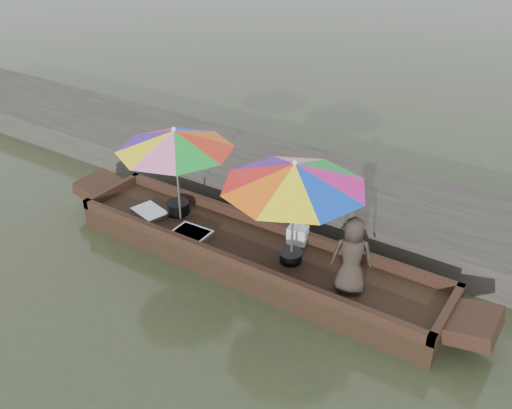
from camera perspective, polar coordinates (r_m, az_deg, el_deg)
The scene contains 11 objects.
water at distance 8.52m, azimuth -0.37°, elevation -6.13°, with size 80.00×80.00×0.00m, color #2F381F.
dock at distance 10.01m, azimuth 6.66°, elevation 1.22°, with size 22.00×2.20×0.50m, color #2D2B26.
boat_hull at distance 8.42m, azimuth -0.38°, elevation -5.17°, with size 5.79×1.20×0.35m, color black.
cooking_pot at distance 9.17m, azimuth -7.81°, elevation -0.31°, with size 0.37×0.37×0.19m, color black.
tray_crayfish at distance 8.57m, azimuth -6.42°, elevation -2.95°, with size 0.55×0.38×0.09m, color silver.
tray_scallop at distance 9.25m, azimuth -10.58°, elevation -0.75°, with size 0.55×0.38×0.06m, color silver.
charcoal_grill at distance 7.98m, azimuth 3.49°, elevation -5.26°, with size 0.31×0.31×0.15m, color black.
supply_bag at distance 8.36m, azimuth 4.19°, elevation -3.05°, with size 0.28×0.22×0.26m, color silver.
vendor at distance 7.27m, azimuth 9.57°, elevation -5.09°, with size 0.53×0.35×1.08m, color #2B231D.
umbrella_bow at distance 8.66m, azimuth -7.87°, elevation 2.90°, with size 1.76×1.76×1.55m, color red, non-canonical shape.
umbrella_stern at distance 7.62m, azimuth 3.72°, elevation -0.85°, with size 1.97×1.97×1.55m, color #E5148B, non-canonical shape.
Camera 1 is at (3.87, -5.73, 4.98)m, focal length 40.00 mm.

